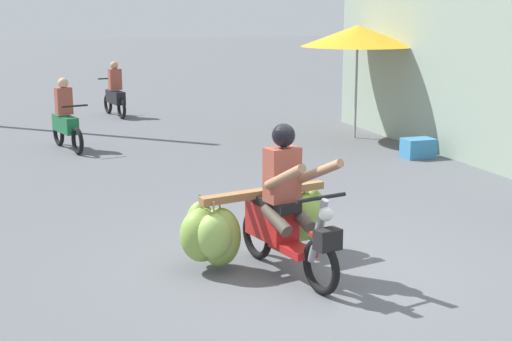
% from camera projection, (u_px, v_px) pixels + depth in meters
% --- Properties ---
extents(ground_plane, '(120.00, 120.00, 0.00)m').
position_uv_depth(ground_plane, '(336.00, 274.00, 7.58)').
color(ground_plane, '#56595E').
extents(motorbike_main_loaded, '(1.87, 1.89, 1.58)m').
position_uv_depth(motorbike_main_loaded, '(257.00, 222.00, 7.74)').
color(motorbike_main_loaded, black).
rests_on(motorbike_main_loaded, ground).
extents(motorbike_distant_ahead_left, '(0.63, 1.59, 1.40)m').
position_uv_depth(motorbike_distant_ahead_left, '(66.00, 121.00, 14.15)').
color(motorbike_distant_ahead_left, black).
rests_on(motorbike_distant_ahead_left, ground).
extents(motorbike_distant_ahead_right, '(0.55, 1.61, 1.40)m').
position_uv_depth(motorbike_distant_ahead_right, '(115.00, 94.00, 18.46)').
color(motorbike_distant_ahead_right, black).
rests_on(motorbike_distant_ahead_right, ground).
extents(market_umbrella_near_shop, '(2.36, 2.36, 2.37)m').
position_uv_depth(market_umbrella_near_shop, '(358.00, 36.00, 15.07)').
color(market_umbrella_near_shop, '#99999E').
rests_on(market_umbrella_near_shop, ground).
extents(produce_crate, '(0.56, 0.40, 0.36)m').
position_uv_depth(produce_crate, '(418.00, 148.00, 13.45)').
color(produce_crate, teal).
rests_on(produce_crate, ground).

